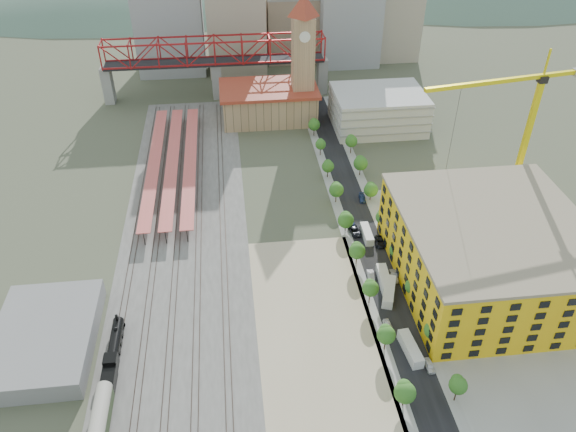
{
  "coord_description": "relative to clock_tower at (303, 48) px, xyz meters",
  "views": [
    {
      "loc": [
        -21.13,
        -122.79,
        99.16
      ],
      "look_at": [
        -6.84,
        0.44,
        10.0
      ],
      "focal_mm": 35.0,
      "sensor_mm": 36.0,
      "label": 1
    }
  ],
  "objects": [
    {
      "name": "ballast_strip",
      "position": [
        -44.0,
        -62.49,
        -28.67
      ],
      "size": [
        36.0,
        165.0,
        0.06
      ],
      "primitive_type": "cube",
      "color": "#605E59",
      "rests_on": "ground"
    },
    {
      "name": "car_4",
      "position": [
        11.0,
        -126.25,
        -27.97
      ],
      "size": [
        1.82,
        4.31,
        1.45
      ],
      "primitive_type": "imported",
      "rotation": [
        0.0,
        0.0,
        0.03
      ],
      "color": "silver",
      "rests_on": "ground"
    },
    {
      "name": "site_trailer_d",
      "position": [
        8.0,
        -78.76,
        -27.49
      ],
      "size": [
        2.43,
        8.81,
        2.4
      ],
      "primitive_type": "cube",
      "rotation": [
        0.0,
        0.0,
        -0.01
      ],
      "color": "silver",
      "rests_on": "ground"
    },
    {
      "name": "site_trailer_a",
      "position": [
        8.0,
        -121.62,
        -27.35
      ],
      "size": [
        3.53,
        10.02,
        2.69
      ],
      "primitive_type": "cube",
      "rotation": [
        0.0,
        0.0,
        0.1
      ],
      "color": "silver",
      "rests_on": "ground"
    },
    {
      "name": "platform_canopies",
      "position": [
        -49.0,
        -34.99,
        -24.7
      ],
      "size": [
        16.0,
        80.0,
        4.12
      ],
      "color": "#DD5655",
      "rests_on": "ground"
    },
    {
      "name": "coach",
      "position": [
        -58.0,
        -135.32,
        -25.64
      ],
      "size": [
        3.15,
        18.28,
        5.74
      ],
      "color": "#21321B",
      "rests_on": "ground"
    },
    {
      "name": "dirt_lot",
      "position": [
        -12.0,
        -111.49,
        -28.67
      ],
      "size": [
        28.0,
        67.0,
        0.06
      ],
      "primitive_type": "cube",
      "color": "tan",
      "rests_on": "ground"
    },
    {
      "name": "site_trailer_b",
      "position": [
        8.0,
        -103.04,
        -27.33
      ],
      "size": [
        5.87,
        10.31,
        2.74
      ],
      "primitive_type": "cube",
      "rotation": [
        0.0,
        0.0,
        -0.35
      ],
      "color": "silver",
      "rests_on": "ground"
    },
    {
      "name": "car_6",
      "position": [
        11.0,
        -82.27,
        -27.93
      ],
      "size": [
        3.25,
        5.82,
        1.54
      ],
      "primitive_type": "imported",
      "rotation": [
        0.0,
        0.0,
        -0.13
      ],
      "color": "black",
      "rests_on": "ground"
    },
    {
      "name": "car_3",
      "position": [
        5.0,
        -73.87,
        -28.01
      ],
      "size": [
        2.59,
        4.94,
        1.37
      ],
      "primitive_type": "imported",
      "rotation": [
        0.0,
        0.0,
        0.15
      ],
      "color": "navy",
      "rests_on": "ground"
    },
    {
      "name": "warehouse",
      "position": [
        -74.0,
        -109.99,
        -26.2
      ],
      "size": [
        22.0,
        32.0,
        5.0
      ],
      "primitive_type": "cube",
      "color": "gray",
      "rests_on": "ground"
    },
    {
      "name": "street_trees",
      "position": [
        8.0,
        -74.99,
        -28.7
      ],
      "size": [
        15.4,
        124.4,
        8.0
      ],
      "color": "#30661E",
      "rests_on": "ground"
    },
    {
      "name": "parking_garage",
      "position": [
        28.0,
        -9.99,
        -21.7
      ],
      "size": [
        34.0,
        26.0,
        14.0
      ],
      "primitive_type": "cube",
      "color": "silver",
      "rests_on": "ground"
    },
    {
      "name": "ground",
      "position": [
        -8.0,
        -79.99,
        -28.7
      ],
      "size": [
        400.0,
        400.0,
        0.0
      ],
      "primitive_type": "plane",
      "color": "#474C38",
      "rests_on": "ground"
    },
    {
      "name": "car_2",
      "position": [
        5.0,
        -76.53,
        -27.89
      ],
      "size": [
        3.45,
        6.11,
        1.61
      ],
      "primitive_type": "imported",
      "rotation": [
        0.0,
        0.0,
        0.14
      ],
      "color": "black",
      "rests_on": "ground"
    },
    {
      "name": "clock_tower",
      "position": [
        0.0,
        0.0,
        0.0
      ],
      "size": [
        12.0,
        12.0,
        52.0
      ],
      "color": "tan",
      "rests_on": "ground"
    },
    {
      "name": "skyline",
      "position": [
        -0.53,
        62.32,
        -5.89
      ],
      "size": [
        133.0,
        46.0,
        60.0
      ],
      "color": "#9EA0A3",
      "rests_on": "ground"
    },
    {
      "name": "site_trailer_c",
      "position": [
        8.0,
        -98.32,
        -27.35
      ],
      "size": [
        3.11,
        9.94,
        2.69
      ],
      "primitive_type": "cube",
      "rotation": [
        0.0,
        0.0,
        -0.05
      ],
      "color": "silver",
      "rests_on": "ground"
    },
    {
      "name": "construction_pad",
      "position": [
        37.0,
        -99.99,
        -28.67
      ],
      "size": [
        50.0,
        90.0,
        0.06
      ],
      "primitive_type": "cube",
      "color": "gray",
      "rests_on": "ground"
    },
    {
      "name": "distant_hills",
      "position": [
        37.28,
        180.01,
        -108.23
      ],
      "size": [
        647.0,
        264.0,
        227.0
      ],
      "color": "#4C6B59",
      "rests_on": "ground"
    },
    {
      "name": "sidewalk_east",
      "position": [
        13.5,
        -64.99,
        -28.68
      ],
      "size": [
        3.0,
        170.0,
        0.04
      ],
      "primitive_type": "cube",
      "color": "gray",
      "rests_on": "ground"
    },
    {
      "name": "car_0",
      "position": [
        5.0,
        -113.88,
        -27.94
      ],
      "size": [
        1.95,
        4.49,
        1.51
      ],
      "primitive_type": "imported",
      "rotation": [
        0.0,
        0.0,
        0.04
      ],
      "color": "white",
      "rests_on": "ground"
    },
    {
      "name": "car_1",
      "position": [
        5.0,
        -96.21,
        -27.9
      ],
      "size": [
        2.17,
        4.97,
        1.59
      ],
      "primitive_type": "imported",
      "rotation": [
        0.0,
        0.0,
        -0.1
      ],
      "color": "#9A9A9F",
      "rests_on": "ground"
    },
    {
      "name": "construction_building",
      "position": [
        34.0,
        -99.99,
        -19.29
      ],
      "size": [
        44.6,
        50.6,
        18.8
      ],
      "color": "yellow",
      "rests_on": "ground"
    },
    {
      "name": "tower_crane",
      "position": [
        51.2,
        -70.11,
        2.23
      ],
      "size": [
        46.56,
        9.39,
        50.11
      ],
      "color": "yellow",
      "rests_on": "ground"
    },
    {
      "name": "car_5",
      "position": [
        11.0,
        -96.89,
        -27.89
      ],
      "size": [
        2.16,
        5.03,
        1.61
      ],
      "primitive_type": "imported",
      "rotation": [
        0.0,
        0.0,
        -0.1
      ],
      "color": "#9D9CA2",
      "rests_on": "ground"
    },
    {
      "name": "station_hall",
      "position": [
        -13.0,
        2.01,
        -22.03
      ],
      "size": [
        38.0,
        24.0,
        13.1
      ],
      "color": "tan",
      "rests_on": "ground"
    },
    {
      "name": "truss_bridge",
      "position": [
        -33.0,
        25.01,
        -9.83
      ],
      "size": [
        94.0,
        9.6,
        25.6
      ],
      "color": "gray",
      "rests_on": "ground"
    },
    {
      "name": "rail_tracks",
      "position": [
        -45.8,
        -62.49,
        -28.55
      ],
      "size": [
        26.56,
        160.0,
        0.18
      ],
      "color": "#382B23",
      "rests_on": "ground"
    },
    {
      "name": "car_7",
      "position": [
        11.0,
        -59.86,
        -27.99
      ],
      "size": [
        2.51,
        5.05,
        1.41
      ],
      "primitive_type": "imported",
      "rotation": [
        0.0,
        0.0,
        -0.11
      ],
      "color": "navy",
      "rests_on": "ground"
    },
    {
      "name": "street_asphalt",
      "position": [
        8.0,
        -64.99,
        -28.67
      ],
      "size": [
        12.0,
        170.0,
        0.06
      ],
      "primitive_type": "cube",
      "color": "black",
      "rests_on": "ground"
    },
    {
      "name": "locomotive",
      "position": [
        -58.0,
        -115.62,
        -26.65
      ],
      "size": [
        2.84,
        21.94,
        5.48
      ],
      "color": "black",
      "rests_on": "ground"
    },
    {
      "name": "sidewalk_west",
      "position": [
        2.5,
        -64.99,
        -28.68
      ],
      "size": [
        3.0,
        170.0,
        0.04
      ],
      "primitive_type": "cube",
      "color": "gray",
      "rests_on": "ground"
    }
  ]
}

